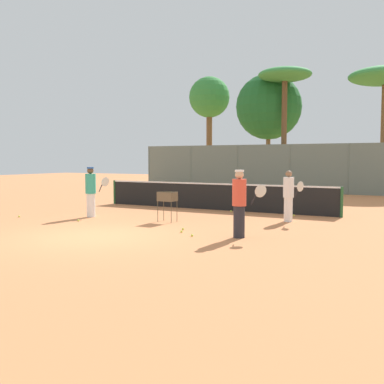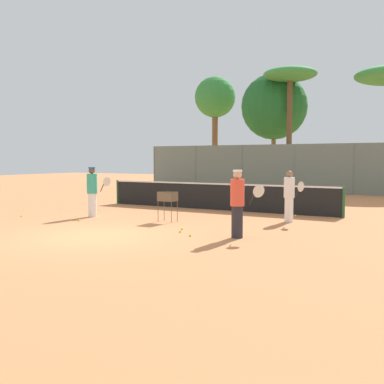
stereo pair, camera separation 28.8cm
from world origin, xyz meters
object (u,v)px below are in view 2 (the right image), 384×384
(player_white_outfit, at_px, (92,191))
(player_red_cap, at_px, (289,196))
(tennis_net, at_px, (215,196))
(ball_cart, at_px, (167,199))
(player_yellow_shirt, at_px, (238,203))

(player_white_outfit, bearing_deg, player_red_cap, -42.12)
(tennis_net, relative_size, player_red_cap, 6.05)
(ball_cart, bearing_deg, player_yellow_shirt, -26.73)
(tennis_net, distance_m, player_yellow_shirt, 6.41)
(player_yellow_shirt, relative_size, ball_cart, 1.80)
(tennis_net, relative_size, player_white_outfit, 5.73)
(tennis_net, distance_m, ball_cart, 3.81)
(player_yellow_shirt, height_order, ball_cart, player_yellow_shirt)
(tennis_net, height_order, player_red_cap, player_red_cap)
(tennis_net, distance_m, player_white_outfit, 4.94)
(player_red_cap, bearing_deg, tennis_net, -176.76)
(player_red_cap, height_order, ball_cart, player_red_cap)
(player_red_cap, relative_size, ball_cart, 1.70)
(player_red_cap, height_order, player_yellow_shirt, player_yellow_shirt)
(player_white_outfit, xyz_separation_m, player_red_cap, (6.41, 2.18, -0.06))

